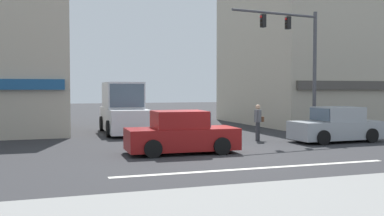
{
  "coord_description": "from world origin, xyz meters",
  "views": [
    {
      "loc": [
        -6.26,
        -15.53,
        2.39
      ],
      "look_at": [
        -0.23,
        2.0,
        1.6
      ],
      "focal_mm": 42.0,
      "sensor_mm": 36.0,
      "label": 1
    }
  ],
  "objects_px": {
    "box_truck_crossing_center": "(123,110)",
    "sedan_waiting_far": "(336,126)",
    "traffic_light_mast": "(299,52)",
    "pedestrian_mid_crossing": "(258,120)",
    "sedan_crossing_rightbound": "(181,134)"
  },
  "relations": [
    {
      "from": "box_truck_crossing_center",
      "to": "sedan_waiting_far",
      "type": "relative_size",
      "value": 1.38
    },
    {
      "from": "sedan_waiting_far",
      "to": "traffic_light_mast",
      "type": "bearing_deg",
      "value": 107.96
    },
    {
      "from": "box_truck_crossing_center",
      "to": "sedan_waiting_far",
      "type": "bearing_deg",
      "value": -40.36
    },
    {
      "from": "traffic_light_mast",
      "to": "box_truck_crossing_center",
      "type": "bearing_deg",
      "value": 146.66
    },
    {
      "from": "sedan_waiting_far",
      "to": "pedestrian_mid_crossing",
      "type": "bearing_deg",
      "value": 154.22
    },
    {
      "from": "sedan_waiting_far",
      "to": "box_truck_crossing_center",
      "type": "bearing_deg",
      "value": 139.64
    },
    {
      "from": "sedan_crossing_rightbound",
      "to": "pedestrian_mid_crossing",
      "type": "relative_size",
      "value": 2.49
    },
    {
      "from": "box_truck_crossing_center",
      "to": "traffic_light_mast",
      "type": "bearing_deg",
      "value": -33.34
    },
    {
      "from": "traffic_light_mast",
      "to": "sedan_crossing_rightbound",
      "type": "height_order",
      "value": "traffic_light_mast"
    },
    {
      "from": "sedan_crossing_rightbound",
      "to": "box_truck_crossing_center",
      "type": "relative_size",
      "value": 0.73
    },
    {
      "from": "sedan_crossing_rightbound",
      "to": "pedestrian_mid_crossing",
      "type": "bearing_deg",
      "value": 30.56
    },
    {
      "from": "traffic_light_mast",
      "to": "sedan_waiting_far",
      "type": "height_order",
      "value": "traffic_light_mast"
    },
    {
      "from": "box_truck_crossing_center",
      "to": "pedestrian_mid_crossing",
      "type": "relative_size",
      "value": 3.4
    },
    {
      "from": "sedan_crossing_rightbound",
      "to": "traffic_light_mast",
      "type": "bearing_deg",
      "value": 24.53
    },
    {
      "from": "sedan_waiting_far",
      "to": "sedan_crossing_rightbound",
      "type": "bearing_deg",
      "value": -171.34
    }
  ]
}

